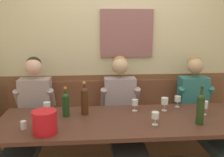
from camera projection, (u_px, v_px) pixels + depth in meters
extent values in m
cube|color=beige|center=(116.00, 46.00, 3.39)|extent=(6.80, 0.08, 2.80)
cube|color=#875658|center=(127.00, 33.00, 3.30)|extent=(0.71, 0.04, 0.63)
cube|color=brown|center=(116.00, 109.00, 3.53)|extent=(6.80, 0.03, 1.01)
cube|color=brown|center=(118.00, 135.00, 3.37)|extent=(2.95, 0.42, 0.44)
cube|color=brown|center=(118.00, 118.00, 3.32)|extent=(2.89, 0.39, 0.05)
cube|color=brown|center=(116.00, 96.00, 3.45)|extent=(2.95, 0.04, 0.45)
cube|color=#4E2D23|center=(125.00, 121.00, 2.60)|extent=(2.65, 0.90, 0.04)
cylinder|color=#462A2A|center=(16.00, 140.00, 2.94)|extent=(0.07, 0.07, 0.68)
cylinder|color=#462F20|center=(218.00, 133.00, 3.14)|extent=(0.07, 0.07, 0.68)
cube|color=#2D353B|center=(25.00, 145.00, 2.64)|extent=(0.33, 1.14, 0.11)
cube|color=gray|center=(36.00, 99.00, 3.17)|extent=(0.39, 0.23, 0.54)
sphere|color=#DAA895|center=(33.00, 67.00, 3.07)|extent=(0.21, 0.21, 0.21)
sphere|color=black|center=(34.00, 64.00, 3.09)|extent=(0.19, 0.19, 0.19)
cylinder|color=gray|center=(18.00, 98.00, 3.10)|extent=(0.08, 0.20, 0.27)
cylinder|color=gray|center=(52.00, 98.00, 3.14)|extent=(0.08, 0.20, 0.27)
cube|color=#2D3132|center=(126.00, 141.00, 2.73)|extent=(0.34, 1.15, 0.11)
cube|color=#9C8C95|center=(120.00, 97.00, 3.26)|extent=(0.41, 0.19, 0.53)
sphere|color=tan|center=(120.00, 66.00, 3.16)|extent=(0.22, 0.22, 0.22)
sphere|color=#9F7448|center=(120.00, 64.00, 3.18)|extent=(0.20, 0.20, 0.20)
cylinder|color=#9C8C95|center=(104.00, 97.00, 3.20)|extent=(0.08, 0.20, 0.27)
cylinder|color=#9C8C95|center=(136.00, 96.00, 3.23)|extent=(0.08, 0.20, 0.27)
cube|color=#27363B|center=(212.00, 138.00, 2.81)|extent=(0.31, 1.14, 0.11)
cube|color=#2D6F71|center=(193.00, 96.00, 3.34)|extent=(0.37, 0.22, 0.52)
sphere|color=tan|center=(195.00, 66.00, 3.24)|extent=(0.21, 0.21, 0.21)
sphere|color=olive|center=(195.00, 63.00, 3.26)|extent=(0.19, 0.19, 0.19)
cylinder|color=#2D6F71|center=(180.00, 95.00, 3.27)|extent=(0.08, 0.20, 0.27)
cylinder|color=#2D6F71|center=(209.00, 95.00, 3.31)|extent=(0.08, 0.20, 0.27)
cylinder|color=red|center=(45.00, 122.00, 2.24)|extent=(0.22, 0.22, 0.21)
cylinder|color=#203817|center=(200.00, 112.00, 2.44)|extent=(0.08, 0.08, 0.26)
sphere|color=#203817|center=(201.00, 98.00, 2.41)|extent=(0.08, 0.08, 0.08)
cylinder|color=#203817|center=(202.00, 93.00, 2.40)|extent=(0.03, 0.03, 0.09)
cylinder|color=black|center=(202.00, 88.00, 2.39)|extent=(0.03, 0.03, 0.02)
cylinder|color=#1C3D1B|center=(66.00, 107.00, 2.66)|extent=(0.08, 0.08, 0.20)
sphere|color=#1C3D1B|center=(65.00, 97.00, 2.63)|extent=(0.08, 0.08, 0.08)
cylinder|color=#1C3D1B|center=(65.00, 92.00, 2.62)|extent=(0.03, 0.03, 0.08)
cylinder|color=orange|center=(65.00, 88.00, 2.61)|extent=(0.03, 0.03, 0.02)
cylinder|color=#432412|center=(85.00, 103.00, 2.71)|extent=(0.08, 0.08, 0.25)
sphere|color=#432412|center=(84.00, 91.00, 2.68)|extent=(0.08, 0.08, 0.08)
cylinder|color=#432412|center=(84.00, 87.00, 2.67)|extent=(0.03, 0.03, 0.08)
cylinder|color=gold|center=(84.00, 83.00, 2.66)|extent=(0.03, 0.03, 0.02)
cylinder|color=silver|center=(177.00, 107.00, 2.98)|extent=(0.06, 0.06, 0.00)
cylinder|color=silver|center=(177.00, 104.00, 2.97)|extent=(0.01, 0.01, 0.06)
cylinder|color=silver|center=(178.00, 99.00, 2.96)|extent=(0.07, 0.07, 0.07)
cylinder|color=#DEE284|center=(178.00, 101.00, 2.96)|extent=(0.07, 0.07, 0.02)
cylinder|color=silver|center=(48.00, 116.00, 2.69)|extent=(0.06, 0.06, 0.00)
cylinder|color=silver|center=(47.00, 112.00, 2.68)|extent=(0.01, 0.01, 0.08)
cylinder|color=silver|center=(47.00, 106.00, 2.66)|extent=(0.08, 0.08, 0.07)
cylinder|color=silver|center=(155.00, 125.00, 2.45)|extent=(0.06, 0.06, 0.00)
cylinder|color=silver|center=(155.00, 121.00, 2.44)|extent=(0.01, 0.01, 0.06)
cylinder|color=silver|center=(155.00, 115.00, 2.43)|extent=(0.07, 0.07, 0.06)
cylinder|color=#EAE185|center=(155.00, 117.00, 2.43)|extent=(0.07, 0.07, 0.03)
cylinder|color=silver|center=(135.00, 111.00, 2.84)|extent=(0.07, 0.07, 0.00)
cylinder|color=silver|center=(135.00, 108.00, 2.84)|extent=(0.01, 0.01, 0.06)
cylinder|color=silver|center=(135.00, 102.00, 2.82)|extent=(0.07, 0.07, 0.07)
cylinder|color=silver|center=(164.00, 110.00, 2.85)|extent=(0.07, 0.07, 0.00)
cylinder|color=silver|center=(164.00, 107.00, 2.84)|extent=(0.01, 0.01, 0.07)
cylinder|color=silver|center=(165.00, 101.00, 2.83)|extent=(0.08, 0.08, 0.08)
cylinder|color=silver|center=(203.00, 114.00, 2.73)|extent=(0.06, 0.06, 0.00)
cylinder|color=silver|center=(204.00, 111.00, 2.72)|extent=(0.01, 0.01, 0.07)
cylinder|color=silver|center=(204.00, 105.00, 2.71)|extent=(0.08, 0.08, 0.08)
cylinder|color=silver|center=(23.00, 125.00, 2.34)|extent=(0.06, 0.06, 0.08)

